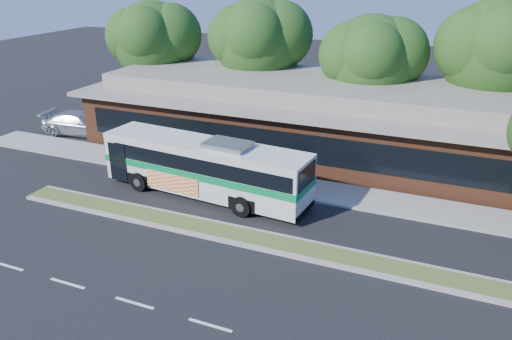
% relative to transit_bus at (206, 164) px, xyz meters
% --- Properties ---
extents(ground, '(120.00, 120.00, 0.00)m').
position_rel_transit_bus_xyz_m(ground, '(4.79, -3.79, -1.73)').
color(ground, black).
rests_on(ground, ground).
extents(median_strip, '(26.00, 1.10, 0.15)m').
position_rel_transit_bus_xyz_m(median_strip, '(4.79, -3.19, -1.66)').
color(median_strip, '#425825').
rests_on(median_strip, ground).
extents(sidewalk, '(44.00, 2.60, 0.12)m').
position_rel_transit_bus_xyz_m(sidewalk, '(4.79, 2.61, -1.67)').
color(sidewalk, gray).
rests_on(sidewalk, ground).
extents(parking_lot, '(14.00, 12.00, 0.01)m').
position_rel_transit_bus_xyz_m(parking_lot, '(-13.21, 6.21, -1.73)').
color(parking_lot, black).
rests_on(parking_lot, ground).
extents(plaza_building, '(33.20, 11.20, 4.45)m').
position_rel_transit_bus_xyz_m(plaza_building, '(4.79, 9.20, 0.40)').
color(plaza_building, brown).
rests_on(plaza_building, ground).
extents(tree_bg_a, '(6.47, 5.80, 8.63)m').
position_rel_transit_bus_xyz_m(tree_bg_a, '(-9.79, 11.35, 4.14)').
color(tree_bg_a, black).
rests_on(tree_bg_a, ground).
extents(tree_bg_b, '(6.69, 6.00, 9.00)m').
position_rel_transit_bus_xyz_m(tree_bg_b, '(-1.77, 12.35, 4.41)').
color(tree_bg_b, black).
rests_on(tree_bg_b, ground).
extents(tree_bg_c, '(6.24, 5.60, 8.26)m').
position_rel_transit_bus_xyz_m(tree_bg_c, '(6.20, 11.34, 3.86)').
color(tree_bg_c, black).
rests_on(tree_bg_c, ground).
extents(tree_bg_d, '(6.91, 6.20, 9.37)m').
position_rel_transit_bus_xyz_m(tree_bg_d, '(13.24, 12.36, 4.69)').
color(tree_bg_d, black).
rests_on(tree_bg_d, ground).
extents(transit_bus, '(11.23, 3.36, 3.11)m').
position_rel_transit_bus_xyz_m(transit_bus, '(0.00, 0.00, 0.00)').
color(transit_bus, silver).
rests_on(transit_bus, ground).
extents(sedan, '(5.66, 3.00, 1.56)m').
position_rel_transit_bus_xyz_m(sedan, '(-12.68, 5.36, -0.95)').
color(sedan, '#ACADB3').
rests_on(sedan, ground).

